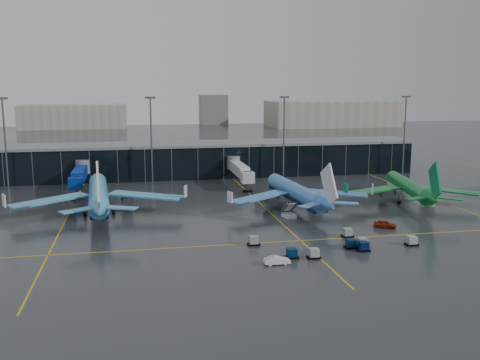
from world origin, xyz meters
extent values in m
plane|color=#282B2D|center=(0.00, 0.00, 0.00)|extent=(600.00, 600.00, 0.00)
cube|color=black|center=(0.00, 62.00, 5.00)|extent=(140.00, 16.00, 10.00)
cube|color=slate|center=(0.00, 62.00, 10.30)|extent=(142.00, 17.00, 0.80)
cylinder|color=#595B60|center=(-35.00, 53.50, 5.20)|extent=(4.00, 4.00, 4.00)
cube|color=navy|center=(-35.00, 40.00, 4.40)|extent=(3.00, 24.00, 3.00)
cylinder|color=#595B60|center=(-35.00, 32.50, 1.30)|extent=(1.00, 1.00, 2.60)
cylinder|color=#595B60|center=(10.00, 53.50, 5.20)|extent=(4.00, 4.00, 4.00)
cube|color=silver|center=(10.00, 40.00, 4.40)|extent=(3.00, 24.00, 3.00)
cylinder|color=#595B60|center=(10.00, 32.50, 1.30)|extent=(1.00, 1.00, 2.60)
cylinder|color=#595B60|center=(-55.00, 50.00, 12.50)|extent=(0.50, 0.50, 25.00)
cube|color=#595B60|center=(-55.00, 50.00, 25.20)|extent=(3.00, 0.40, 0.60)
cylinder|color=#595B60|center=(-15.00, 50.00, 12.50)|extent=(0.50, 0.50, 25.00)
cube|color=#595B60|center=(-15.00, 50.00, 25.20)|extent=(3.00, 0.40, 0.60)
cylinder|color=#595B60|center=(25.00, 50.00, 12.50)|extent=(0.50, 0.50, 25.00)
cube|color=#595B60|center=(25.00, 50.00, 25.20)|extent=(3.00, 0.40, 0.60)
cylinder|color=#595B60|center=(65.00, 50.00, 12.50)|extent=(0.50, 0.50, 25.00)
cube|color=#595B60|center=(65.00, 50.00, 25.20)|extent=(3.00, 0.40, 0.60)
cube|color=#B2AD99|center=(120.00, 260.00, 9.00)|extent=(90.00, 42.00, 18.00)
cube|color=#B2AD99|center=(-60.00, 280.00, 8.00)|extent=(70.00, 38.00, 16.00)
cube|color=#B2AD99|center=(40.00, 300.00, 11.00)|extent=(20.00, 20.00, 22.00)
cube|color=gold|center=(-35.00, 20.00, 0.01)|extent=(0.30, 120.00, 0.02)
cube|color=gold|center=(10.00, 20.00, 0.01)|extent=(0.30, 120.00, 0.02)
cube|color=gold|center=(55.00, 20.00, 0.01)|extent=(0.30, 120.00, 0.02)
cube|color=gold|center=(10.00, -15.00, 0.01)|extent=(220.00, 0.30, 0.02)
cube|color=black|center=(19.65, -20.96, 0.18)|extent=(2.20, 1.50, 0.36)
cube|color=gray|center=(19.65, -20.96, 0.95)|extent=(1.60, 1.50, 1.50)
cube|color=black|center=(17.31, -21.33, 0.18)|extent=(2.20, 1.50, 0.36)
cube|color=#041A39|center=(17.31, -21.33, 0.95)|extent=(1.60, 1.50, 1.50)
cube|color=black|center=(19.54, -14.40, 0.18)|extent=(2.20, 1.50, 0.36)
cube|color=gray|center=(19.54, -14.40, 0.95)|extent=(1.60, 1.50, 1.50)
cube|color=black|center=(28.84, -21.74, 0.18)|extent=(2.20, 1.50, 0.36)
cube|color=#97999F|center=(28.84, -21.74, 0.95)|extent=(1.60, 1.50, 1.50)
cube|color=black|center=(5.39, -24.65, 0.18)|extent=(2.20, 1.50, 0.36)
cube|color=#041D3D|center=(5.39, -24.65, 0.95)|extent=(1.60, 1.50, 1.50)
cube|color=black|center=(9.01, -25.40, 0.18)|extent=(2.20, 1.50, 0.36)
cube|color=gray|center=(9.01, -25.40, 0.95)|extent=(1.60, 1.50, 1.50)
cube|color=black|center=(0.76, -16.13, 0.18)|extent=(2.20, 1.50, 0.36)
cube|color=gray|center=(0.76, -16.13, 0.95)|extent=(1.60, 1.50, 1.50)
cube|color=black|center=(18.82, -23.25, 0.18)|extent=(2.20, 1.50, 0.36)
cube|color=#041339|center=(18.82, -23.25, 0.95)|extent=(1.60, 1.50, 1.50)
cube|color=silver|center=(12.98, 2.84, 0.40)|extent=(2.87, 3.62, 0.80)
cube|color=silver|center=(12.98, 2.84, 2.30)|extent=(2.20, 3.12, 2.29)
imported|color=#95250B|center=(29.69, -9.46, 0.78)|extent=(4.83, 3.98, 1.55)
imported|color=silver|center=(2.15, -27.20, 0.71)|extent=(4.30, 1.50, 1.42)
camera|label=1|loc=(-19.83, -107.24, 28.43)|focal=40.00mm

